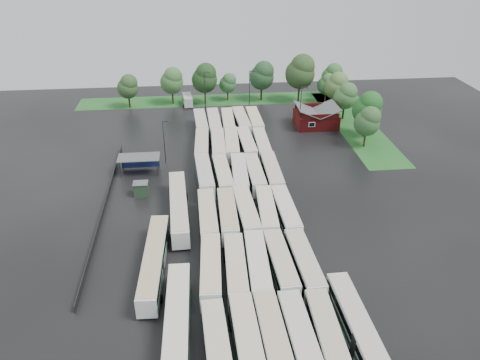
{
  "coord_description": "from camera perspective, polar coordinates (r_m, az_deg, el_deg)",
  "views": [
    {
      "loc": [
        -5.66,
        -63.32,
        43.74
      ],
      "look_at": [
        2.0,
        12.0,
        2.5
      ],
      "focal_mm": 35.0,
      "sensor_mm": 36.0,
      "label": 1
    }
  ],
  "objects": [
    {
      "name": "bus_r3c2",
      "position": [
        88.99,
        -0.07,
        0.62
      ],
      "size": [
        3.3,
        13.33,
        3.68
      ],
      "rotation": [
        0.0,
        0.0,
        -0.04
      ],
      "color": "white",
      "rests_on": "ground"
    },
    {
      "name": "lamp_post_ne",
      "position": [
        113.42,
        7.47,
        9.03
      ],
      "size": [
        1.66,
        0.32,
        10.75
      ],
      "color": "#2D2D30",
      "rests_on": "ground"
    },
    {
      "name": "bus_r1c3",
      "position": [
        66.86,
        4.94,
        -10.18
      ],
      "size": [
        3.24,
        13.15,
        3.64
      ],
      "rotation": [
        0.0,
        0.0,
        0.04
      ],
      "color": "white",
      "rests_on": "ground"
    },
    {
      "name": "bus_r3c3",
      "position": [
        89.24,
        1.8,
        0.66
      ],
      "size": [
        2.99,
        12.98,
        3.6
      ],
      "rotation": [
        0.0,
        0.0,
        0.02
      ],
      "color": "white",
      "rests_on": "ground"
    },
    {
      "name": "tree_north_6",
      "position": [
        138.78,
        11.23,
        12.41
      ],
      "size": [
        5.95,
        5.95,
        9.86
      ],
      "color": "#382618",
      "rests_on": "ground"
    },
    {
      "name": "bus_r2c0",
      "position": [
        76.58,
        -3.96,
        -4.5
      ],
      "size": [
        2.98,
        13.31,
        3.69
      ],
      "rotation": [
        0.0,
        0.0,
        0.01
      ],
      "color": "white",
      "rests_on": "ground"
    },
    {
      "name": "bus_r0c1",
      "position": [
        56.16,
        0.89,
        -19.34
      ],
      "size": [
        3.25,
        13.55,
        3.75
      ],
      "rotation": [
        0.0,
        0.0,
        0.03
      ],
      "color": "white",
      "rests_on": "ground"
    },
    {
      "name": "bus_r0c4",
      "position": [
        57.69,
        10.6,
        -18.39
      ],
      "size": [
        3.08,
        13.24,
        3.67
      ],
      "rotation": [
        0.0,
        0.0,
        -0.02
      ],
      "color": "white",
      "rests_on": "ground"
    },
    {
      "name": "puddle_4",
      "position": [
        65.78,
        12.54,
        -13.95
      ],
      "size": [
        3.79,
        3.79,
        0.01
      ],
      "primitive_type": "cylinder",
      "color": "black",
      "rests_on": "ground"
    },
    {
      "name": "puddle_0",
      "position": [
        61.24,
        -0.33,
        -17.0
      ],
      "size": [
        3.63,
        3.63,
        0.01
      ],
      "primitive_type": "cylinder",
      "color": "black",
      "rests_on": "ground"
    },
    {
      "name": "tree_north_5",
      "position": [
        132.54,
        7.43,
        13.01
      ],
      "size": [
        8.14,
        8.14,
        13.48
      ],
      "color": "#2D2018",
      "rests_on": "ground"
    },
    {
      "name": "artic_bus_east",
      "position": [
        58.49,
        14.62,
        -18.15
      ],
      "size": [
        3.21,
        19.65,
        3.64
      ],
      "rotation": [
        0.0,
        0.0,
        0.02
      ],
      "color": "white",
      "rests_on": "ground"
    },
    {
      "name": "ground",
      "position": [
        77.17,
        -0.58,
        -5.95
      ],
      "size": [
        160.0,
        160.0,
        0.0
      ],
      "primitive_type": "plane",
      "color": "black",
      "rests_on": "ground"
    },
    {
      "name": "bus_r4c4",
      "position": [
        101.63,
        2.66,
        4.28
      ],
      "size": [
        2.88,
        12.94,
        3.59
      ],
      "rotation": [
        0.0,
        0.0,
        -0.01
      ],
      "color": "white",
      "rests_on": "ground"
    },
    {
      "name": "bus_r5c4",
      "position": [
        114.06,
        1.79,
        7.12
      ],
      "size": [
        3.02,
        13.39,
        3.72
      ],
      "rotation": [
        0.0,
        0.0,
        0.01
      ],
      "color": "white",
      "rests_on": "ground"
    },
    {
      "name": "lamp_post_back_e",
      "position": [
        124.87,
        1.23,
        11.14
      ],
      "size": [
        1.68,
        0.33,
        10.9
      ],
      "color": "#2D2D30",
      "rests_on": "ground"
    },
    {
      "name": "artic_bus_west_c",
      "position": [
        68.28,
        -10.42,
        -9.69
      ],
      "size": [
        3.55,
        19.35,
        3.57
      ],
      "rotation": [
        0.0,
        0.0,
        -0.04
      ],
      "color": "white",
      "rests_on": "ground"
    },
    {
      "name": "bus_r3c1",
      "position": [
        88.78,
        -2.13,
        0.51
      ],
      "size": [
        3.43,
        13.19,
        3.64
      ],
      "rotation": [
        0.0,
        0.0,
        0.05
      ],
      "color": "white",
      "rests_on": "ground"
    },
    {
      "name": "bus_r4c2",
      "position": [
        101.31,
        -1.02,
        4.29
      ],
      "size": [
        3.45,
        13.63,
        3.76
      ],
      "rotation": [
        0.0,
        0.0,
        -0.04
      ],
      "color": "white",
      "rests_on": "ground"
    },
    {
      "name": "puddle_1",
      "position": [
        60.77,
        10.39,
        -18.07
      ],
      "size": [
        4.24,
        4.24,
        0.01
      ],
      "primitive_type": "cylinder",
      "color": "black",
      "rests_on": "ground"
    },
    {
      "name": "bus_r3c4",
      "position": [
        89.76,
        3.89,
        0.83
      ],
      "size": [
        2.93,
        13.37,
        3.72
      ],
      "rotation": [
        0.0,
        0.0,
        -0.01
      ],
      "color": "white",
      "rests_on": "ground"
    },
    {
      "name": "tree_east_2",
      "position": [
        122.24,
        12.79,
        9.98
      ],
      "size": [
        5.81,
        5.81,
        9.63
      ],
      "color": "black",
      "rests_on": "ground"
    },
    {
      "name": "utility_hut",
      "position": [
        87.6,
        -11.97,
        -1.07
      ],
      "size": [
        2.7,
        2.2,
        2.62
      ],
      "color": "#233E26",
      "rests_on": "ground"
    },
    {
      "name": "bus_r0c3",
      "position": [
        56.96,
        7.36,
        -18.78
      ],
      "size": [
        3.2,
        13.44,
        3.72
      ],
      "rotation": [
        0.0,
        0.0,
        0.03
      ],
      "color": "white",
      "rests_on": "ground"
    },
    {
      "name": "tree_east_0",
      "position": [
        107.04,
        15.34,
        6.95
      ],
      "size": [
        5.73,
        5.73,
        9.49
      ],
      "color": "#342617",
      "rests_on": "ground"
    },
    {
      "name": "bus_r4c1",
      "position": [
        100.73,
        -2.66,
        4.09
      ],
      "size": [
        3.19,
        13.43,
        3.72
      ],
      "rotation": [
        0.0,
        0.0,
        -0.03
      ],
      "color": "white",
      "rests_on": "ground"
    },
    {
      "name": "tree_north_2",
      "position": [
        130.36,
        -4.29,
        12.32
      ],
      "size": [
        6.96,
        6.96,
        11.53
      ],
      "color": "black",
      "rests_on": "ground"
    },
    {
      "name": "lamp_post_nw",
      "position": [
        97.06,
        -9.18,
        4.94
      ],
      "size": [
        1.44,
        0.28,
        9.33
      ],
      "color": "#2D2D30",
      "rests_on": "ground"
    },
    {
      "name": "artic_bus_west_a",
      "position": [
        58.19,
        -7.68,
        -17.48
      ],
      "size": [
        3.26,
        20.28,
        3.75
      ],
      "rotation": [
        0.0,
        0.0,
        -0.02
      ],
      "color": "white",
      "rests_on": "ground"
    },
    {
      "name": "bus_r1c1",
      "position": [
        65.74,
        -0.53,
        -10.84
      ],
      "size": [
        3.17,
        13.15,
        3.64
      ],
      "rotation": [
        0.0,
        0.0,
        -0.03
      ],
      "color": "white",
      "rests_on": "ground"
    },
    {
      "name": "bus_r0c0",
      "position": [
        55.89,
        -2.81,
        -19.84
      ],
      "size": [
        3.32,
        12.94,
        3.57
      ],
      "rotation": [
        0.0,
        0.0,
        0.05
      ],
      "color": "white",
      "rests_on": "ground"
    },
    {
      "name": "tree_north_1",
      "position": [
        131.58,
        -8.28,
        11.93
      ],
      "size": [
        6.27,
        6.27,
        10.38
      ],
      "color": "#3C2C18",
      "rests_on": "ground"
    },
    {
      "name": "brick_building",
      "position": [
        117.84,
        9.24,
        7.39
      ],
      "size": [
        10.07,
        8.6,
        5.39
      ],
      "color": "maroon",
      "rests_on": "ground"
    },
    {
      "name": "tree_east_1",
      "position": [
        112.05,
        15.35,
        8.48
      ],
      "size": [
        6.69,
        6.69,
        11.09
      ],
      "color": "#34291D",
      "rests_on": "ground"
    },
    {
      "name": "bus_r3c0",
      "position": [
        88.82,
        -4.36,
        0.49
      ],
      "size": [
        3.51,
        13.5,
        3.72
      ],
      "rotation": [
        0.0,
        0.0,
        0.05
      ],
      "color": "white",
      "rests_on": "ground"
    },
    {
      "name": "wash_shed",
      "position": [
        95.27,
        -12.2,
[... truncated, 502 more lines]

